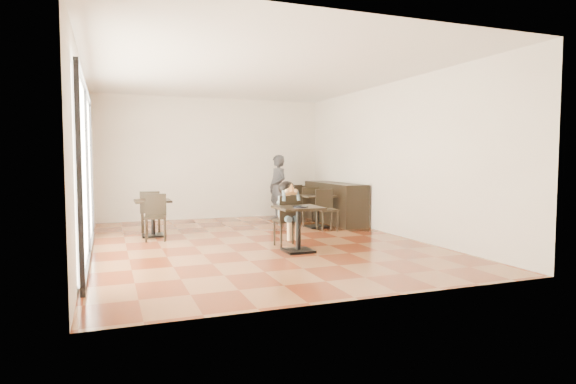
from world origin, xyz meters
name	(u,v)px	position (x,y,z in m)	size (l,w,h in m)	color
floor	(256,242)	(0.00, 0.00, 0.00)	(6.00, 8.00, 0.01)	brown
ceiling	(255,73)	(0.00, 0.00, 3.20)	(6.00, 8.00, 0.01)	white
wall_back	(212,159)	(0.00, 4.00, 1.60)	(6.00, 0.01, 3.20)	white
wall_front	(360,159)	(0.00, -4.00, 1.60)	(6.00, 0.01, 3.20)	white
wall_left	(84,159)	(-3.00, 0.00, 1.60)	(0.01, 8.00, 3.20)	white
wall_right	(392,159)	(3.00, 0.00, 1.60)	(0.01, 8.00, 3.20)	white
storefront_window	(85,171)	(-2.97, -0.50, 1.40)	(0.04, 4.50, 2.60)	white
child_table	(298,229)	(0.41, -1.15, 0.39)	(0.74, 0.74, 0.78)	black
child_chair	(287,221)	(0.41, -0.60, 0.47)	(0.42, 0.42, 0.94)	black
child	(287,214)	(0.41, -0.60, 0.59)	(0.42, 0.59, 1.19)	slate
plate	(301,207)	(0.41, -1.25, 0.79)	(0.26, 0.26, 0.02)	black
pizza_slice	(291,191)	(0.41, -0.79, 1.03)	(0.28, 0.21, 0.06)	tan
adult_patron	(278,188)	(1.50, 3.00, 0.85)	(0.62, 0.41, 1.69)	#393A3E
cafe_table_mid	(317,211)	(1.91, 1.43, 0.38)	(0.72, 0.72, 0.76)	black
cafe_table_left	(153,218)	(-1.78, 1.44, 0.38)	(0.71, 0.71, 0.75)	black
cafe_table_back	(290,204)	(1.95, 3.30, 0.37)	(0.70, 0.70, 0.74)	black
chair_mid_a	(308,206)	(1.91, 1.98, 0.46)	(0.41, 0.41, 0.91)	black
chair_mid_b	(327,210)	(1.91, 0.88, 0.46)	(0.41, 0.41, 0.91)	black
chair_left_a	(151,212)	(-1.78, 1.99, 0.45)	(0.41, 0.41, 0.91)	black
chair_left_b	(155,218)	(-1.78, 0.89, 0.45)	(0.41, 0.41, 0.91)	black
chair_back_a	(292,201)	(2.10, 3.50, 0.44)	(0.40, 0.40, 0.89)	black
chair_back_b	(303,203)	(2.10, 2.75, 0.44)	(0.40, 0.40, 0.89)	black
service_counter	(335,203)	(2.65, 2.00, 0.50)	(0.60, 2.40, 1.00)	black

